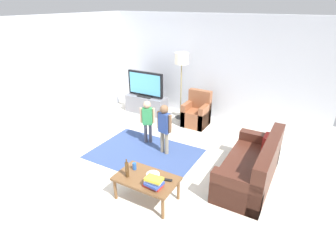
{
  "coord_description": "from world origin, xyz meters",
  "views": [
    {
      "loc": [
        2.41,
        -3.67,
        2.97
      ],
      "look_at": [
        0.0,
        0.6,
        0.65
      ],
      "focal_mm": 28.41,
      "sensor_mm": 36.0,
      "label": 1
    }
  ],
  "objects": [
    {
      "name": "ground",
      "position": [
        0.0,
        0.0,
        0.0
      ],
      "size": [
        7.8,
        7.8,
        0.0
      ],
      "primitive_type": "plane",
      "color": "beige"
    },
    {
      "name": "wall_back",
      "position": [
        0.0,
        3.0,
        1.35
      ],
      "size": [
        6.0,
        0.12,
        2.7
      ],
      "primitive_type": "cube",
      "color": "silver",
      "rests_on": "ground"
    },
    {
      "name": "wall_left",
      "position": [
        -3.0,
        0.0,
        1.35
      ],
      "size": [
        0.12,
        6.0,
        2.7
      ],
      "primitive_type": "cube",
      "color": "silver",
      "rests_on": "ground"
    },
    {
      "name": "area_rug",
      "position": [
        -0.43,
        0.34,
        0.0
      ],
      "size": [
        2.2,
        1.6,
        0.01
      ],
      "primitive_type": "cube",
      "color": "#33477A",
      "rests_on": "ground"
    },
    {
      "name": "tv_stand",
      "position": [
        -1.67,
        2.3,
        0.24
      ],
      "size": [
        1.2,
        0.44,
        0.5
      ],
      "color": "slate",
      "rests_on": "ground"
    },
    {
      "name": "tv",
      "position": [
        -1.67,
        2.28,
        0.85
      ],
      "size": [
        1.1,
        0.28,
        0.71
      ],
      "color": "black",
      "rests_on": "tv_stand"
    },
    {
      "name": "couch",
      "position": [
        1.8,
        0.48,
        0.29
      ],
      "size": [
        0.8,
        1.8,
        0.86
      ],
      "color": "#472319",
      "rests_on": "ground"
    },
    {
      "name": "armchair",
      "position": [
        -0.07,
        2.26,
        0.3
      ],
      "size": [
        0.6,
        0.6,
        0.9
      ],
      "color": "brown",
      "rests_on": "ground"
    },
    {
      "name": "floor_lamp",
      "position": [
        -0.65,
        2.45,
        1.54
      ],
      "size": [
        0.36,
        0.36,
        1.78
      ],
      "color": "#262626",
      "rests_on": "ground"
    },
    {
      "name": "child_near_tv",
      "position": [
        -0.65,
        0.82,
        0.61
      ],
      "size": [
        0.31,
        0.2,
        1.01
      ],
      "color": "#4C4C59",
      "rests_on": "ground"
    },
    {
      "name": "child_center",
      "position": [
        -0.08,
        0.59,
        0.66
      ],
      "size": [
        0.36,
        0.18,
        1.1
      ],
      "color": "gray",
      "rests_on": "ground"
    },
    {
      "name": "coffee_table",
      "position": [
        0.41,
        -0.82,
        0.37
      ],
      "size": [
        1.0,
        0.6,
        0.42
      ],
      "color": "brown",
      "rests_on": "ground"
    },
    {
      "name": "book_stack",
      "position": [
        0.63,
        -0.95,
        0.5
      ],
      "size": [
        0.29,
        0.24,
        0.16
      ],
      "color": "red",
      "rests_on": "coffee_table"
    },
    {
      "name": "bottle",
      "position": [
        0.13,
        -0.94,
        0.56
      ],
      "size": [
        0.06,
        0.06,
        0.32
      ],
      "color": "#4C3319",
      "rests_on": "coffee_table"
    },
    {
      "name": "tv_remote",
      "position": [
        0.73,
        -0.72,
        0.43
      ],
      "size": [
        0.18,
        0.09,
        0.02
      ],
      "primitive_type": "cube",
      "rotation": [
        0.0,
        0.0,
        0.26
      ],
      "color": "black",
      "rests_on": "coffee_table"
    },
    {
      "name": "soda_can",
      "position": [
        0.11,
        -0.72,
        0.48
      ],
      "size": [
        0.07,
        0.07,
        0.12
      ],
      "primitive_type": "cylinder",
      "color": "#2659B2",
      "rests_on": "coffee_table"
    },
    {
      "name": "plate",
      "position": [
        0.46,
        -0.7,
        0.43
      ],
      "size": [
        0.22,
        0.22,
        0.02
      ],
      "color": "white",
      "rests_on": "coffee_table"
    }
  ]
}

